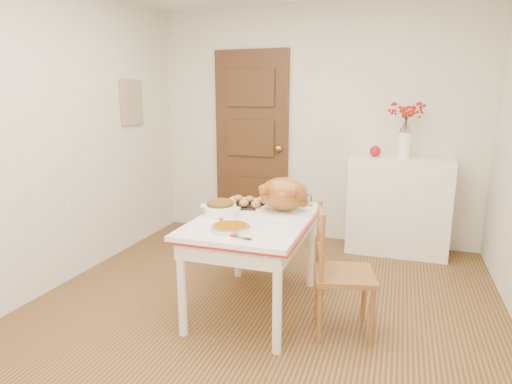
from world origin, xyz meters
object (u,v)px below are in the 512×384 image
(sideboard, at_px, (398,206))
(chair_oak, at_px, (344,272))
(turkey_platter, at_px, (284,196))
(pumpkin_pie, at_px, (231,227))
(kitchen_table, at_px, (254,263))

(sideboard, bearing_deg, chair_oak, -100.19)
(turkey_platter, height_order, pumpkin_pie, turkey_platter)
(sideboard, bearing_deg, pumpkin_pie, -118.18)
(sideboard, relative_size, chair_oak, 1.12)
(kitchen_table, distance_m, pumpkin_pie, 0.51)
(turkey_platter, relative_size, pumpkin_pie, 1.68)
(pumpkin_pie, bearing_deg, kitchen_table, 82.13)
(chair_oak, relative_size, turkey_platter, 2.05)
(kitchen_table, xyz_separation_m, turkey_platter, (0.17, 0.18, 0.49))
(sideboard, height_order, turkey_platter, turkey_platter)
(kitchen_table, relative_size, pumpkin_pie, 4.68)
(chair_oak, height_order, turkey_platter, turkey_platter)
(kitchen_table, distance_m, turkey_platter, 0.55)
(sideboard, xyz_separation_m, pumpkin_pie, (-1.03, -1.93, 0.25))
(turkey_platter, bearing_deg, chair_oak, -45.66)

